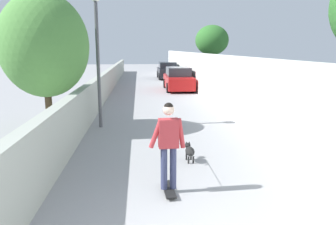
{
  "coord_description": "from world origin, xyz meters",
  "views": [
    {
      "loc": [
        -3.37,
        0.91,
        2.79
      ],
      "look_at": [
        5.45,
        0.11,
        1.0
      ],
      "focal_mm": 34.01,
      "sensor_mm": 36.0,
      "label": 1
    }
  ],
  "objects_px": {
    "tree_left_mid": "(44,46)",
    "person_skateboarder": "(169,139)",
    "tree_right_far": "(212,41)",
    "dog": "(189,151)",
    "car_near": "(178,79)",
    "lamp_post": "(97,37)",
    "car_far": "(167,71)",
    "skateboard": "(169,189)"
  },
  "relations": [
    {
      "from": "lamp_post",
      "to": "person_skateboarder",
      "type": "distance_m",
      "value": 6.22
    },
    {
      "from": "car_near",
      "to": "tree_left_mid",
      "type": "bearing_deg",
      "value": 151.54
    },
    {
      "from": "tree_left_mid",
      "to": "person_skateboarder",
      "type": "height_order",
      "value": "tree_left_mid"
    },
    {
      "from": "lamp_post",
      "to": "car_near",
      "type": "bearing_deg",
      "value": -21.98
    },
    {
      "from": "tree_right_far",
      "to": "dog",
      "type": "bearing_deg",
      "value": 165.33
    },
    {
      "from": "lamp_post",
      "to": "dog",
      "type": "height_order",
      "value": "lamp_post"
    },
    {
      "from": "tree_right_far",
      "to": "skateboard",
      "type": "height_order",
      "value": "tree_right_far"
    },
    {
      "from": "tree_right_far",
      "to": "lamp_post",
      "type": "relative_size",
      "value": 0.94
    },
    {
      "from": "car_near",
      "to": "car_far",
      "type": "bearing_deg",
      "value": 0.0
    },
    {
      "from": "tree_right_far",
      "to": "car_far",
      "type": "relative_size",
      "value": 1.06
    },
    {
      "from": "car_near",
      "to": "car_far",
      "type": "distance_m",
      "value": 8.35
    },
    {
      "from": "tree_right_far",
      "to": "skateboard",
      "type": "bearing_deg",
      "value": 164.56
    },
    {
      "from": "lamp_post",
      "to": "person_skateboarder",
      "type": "height_order",
      "value": "lamp_post"
    },
    {
      "from": "tree_left_mid",
      "to": "person_skateboarder",
      "type": "relative_size",
      "value": 2.67
    },
    {
      "from": "tree_right_far",
      "to": "car_near",
      "type": "bearing_deg",
      "value": 112.13
    },
    {
      "from": "person_skateboarder",
      "to": "lamp_post",
      "type": "bearing_deg",
      "value": 19.43
    },
    {
      "from": "tree_right_far",
      "to": "lamp_post",
      "type": "distance_m",
      "value": 12.81
    },
    {
      "from": "person_skateboarder",
      "to": "car_near",
      "type": "bearing_deg",
      "value": -7.68
    },
    {
      "from": "skateboard",
      "to": "car_near",
      "type": "height_order",
      "value": "car_near"
    },
    {
      "from": "tree_right_far",
      "to": "dog",
      "type": "relative_size",
      "value": 2.16
    },
    {
      "from": "skateboard",
      "to": "dog",
      "type": "distance_m",
      "value": 1.85
    },
    {
      "from": "car_far",
      "to": "car_near",
      "type": "bearing_deg",
      "value": 180.0
    },
    {
      "from": "tree_right_far",
      "to": "person_skateboarder",
      "type": "bearing_deg",
      "value": 164.56
    },
    {
      "from": "lamp_post",
      "to": "car_far",
      "type": "relative_size",
      "value": 1.13
    },
    {
      "from": "tree_right_far",
      "to": "car_near",
      "type": "relative_size",
      "value": 1.07
    },
    {
      "from": "tree_right_far",
      "to": "tree_left_mid",
      "type": "bearing_deg",
      "value": 144.63
    },
    {
      "from": "person_skateboarder",
      "to": "car_near",
      "type": "xyz_separation_m",
      "value": [
        15.55,
        -2.1,
        -0.38
      ]
    },
    {
      "from": "lamp_post",
      "to": "car_far",
      "type": "bearing_deg",
      "value": -12.42
    },
    {
      "from": "tree_left_mid",
      "to": "car_far",
      "type": "bearing_deg",
      "value": -16.79
    },
    {
      "from": "person_skateboarder",
      "to": "tree_right_far",
      "type": "bearing_deg",
      "value": -15.44
    },
    {
      "from": "tree_right_far",
      "to": "car_near",
      "type": "distance_m",
      "value": 3.73
    },
    {
      "from": "dog",
      "to": "car_far",
      "type": "distance_m",
      "value": 22.24
    },
    {
      "from": "lamp_post",
      "to": "car_near",
      "type": "xyz_separation_m",
      "value": [
        10.02,
        -4.05,
        -2.45
      ]
    },
    {
      "from": "skateboard",
      "to": "car_far",
      "type": "bearing_deg",
      "value": -5.01
    },
    {
      "from": "tree_left_mid",
      "to": "skateboard",
      "type": "bearing_deg",
      "value": -144.6
    },
    {
      "from": "skateboard",
      "to": "car_near",
      "type": "distance_m",
      "value": 15.7
    },
    {
      "from": "tree_left_mid",
      "to": "dog",
      "type": "distance_m",
      "value": 6.02
    },
    {
      "from": "person_skateboarder",
      "to": "car_far",
      "type": "relative_size",
      "value": 0.42
    },
    {
      "from": "tree_left_mid",
      "to": "dog",
      "type": "relative_size",
      "value": 2.25
    },
    {
      "from": "tree_left_mid",
      "to": "car_near",
      "type": "relative_size",
      "value": 1.11
    },
    {
      "from": "tree_left_mid",
      "to": "lamp_post",
      "type": "xyz_separation_m",
      "value": [
        0.47,
        -1.64,
        0.29
      ]
    },
    {
      "from": "lamp_post",
      "to": "tree_right_far",
      "type": "bearing_deg",
      "value": -30.6
    }
  ]
}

